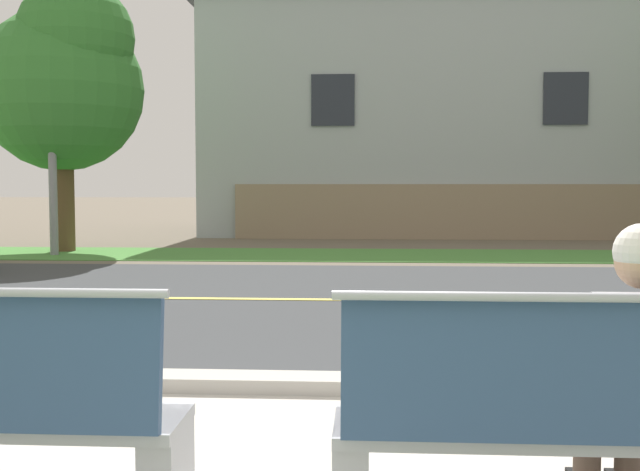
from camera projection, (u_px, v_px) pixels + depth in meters
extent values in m
plane|color=#665B4C|center=(336.00, 284.00, 10.89)|extent=(140.00, 140.00, 0.00)
cube|color=#ADA89E|center=(302.00, 384.00, 5.26)|extent=(44.00, 0.30, 0.11)
cube|color=#383A3D|center=(331.00, 300.00, 9.40)|extent=(52.00, 8.00, 0.01)
cube|color=#E0CC4C|center=(331.00, 300.00, 9.40)|extent=(48.00, 0.14, 0.01)
cube|color=#478438|center=(346.00, 255.00, 15.33)|extent=(48.00, 2.80, 0.02)
cube|color=#9EA0A8|center=(167.00, 471.00, 3.19)|extent=(0.14, 0.40, 0.45)
cube|color=#9EA0A8|center=(550.00, 431.00, 3.09)|extent=(1.72, 0.44, 0.05)
cube|color=navy|center=(564.00, 372.00, 2.87)|extent=(1.65, 0.12, 0.52)
cylinder|color=#9EA0A8|center=(566.00, 297.00, 2.84)|extent=(1.72, 0.04, 0.04)
cylinder|color=#47382D|center=(601.00, 398.00, 3.25)|extent=(0.15, 0.42, 0.15)
cylinder|color=#47382D|center=(587.00, 451.00, 3.46)|extent=(0.12, 0.12, 0.43)
cylinder|color=#47382D|center=(628.00, 452.00, 3.45)|extent=(0.12, 0.12, 0.43)
cylinder|color=gray|center=(583.00, 355.00, 3.08)|extent=(0.09, 0.09, 0.46)
cylinder|color=gray|center=(51.00, 88.00, 15.07)|extent=(0.16, 0.16, 6.54)
cylinder|color=brown|center=(64.00, 201.00, 16.13)|extent=(0.44, 0.44, 2.09)
sphere|color=#33752D|center=(61.00, 90.00, 15.97)|extent=(3.34, 3.34, 3.34)
sphere|color=#33752D|center=(76.00, 37.00, 15.63)|extent=(2.34, 2.34, 2.34)
cube|color=gray|center=(491.00, 212.00, 19.71)|extent=(13.00, 0.36, 1.40)
cube|color=#A3ADB2|center=(437.00, 122.00, 22.80)|extent=(12.91, 6.40, 6.41)
cube|color=#474C56|center=(438.00, 1.00, 22.57)|extent=(13.94, 6.91, 0.60)
cube|color=#232833|center=(333.00, 100.00, 19.74)|extent=(1.10, 0.06, 1.30)
cube|color=#232833|center=(566.00, 99.00, 19.38)|extent=(1.10, 0.06, 1.30)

